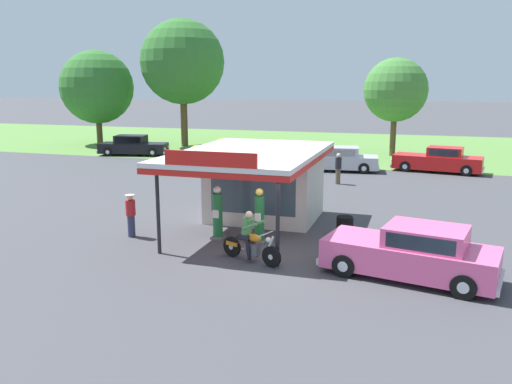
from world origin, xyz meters
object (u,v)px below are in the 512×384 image
gas_pump_nearside (218,215)px  parked_car_back_row_left (227,150)px  parked_car_back_row_centre_left (439,161)px  bystander_strolling_foreground (131,214)px  spare_tire_stack (345,226)px  motorcycle_with_rider (250,241)px  bystander_leaning_by_kiosk (338,168)px  parked_car_second_row_spare (336,160)px  featured_classic_sedan (412,253)px  parked_car_back_row_far_left (133,146)px  gas_pump_offside (259,218)px

gas_pump_nearside → parked_car_back_row_left: 19.46m
parked_car_back_row_centre_left → bystander_strolling_foreground: (-10.78, -17.73, 0.11)m
gas_pump_nearside → spare_tire_stack: size_ratio=2.61×
motorcycle_with_rider → bystander_leaning_by_kiosk: 13.28m
parked_car_back_row_centre_left → parked_car_second_row_spare: bearing=-167.7°
parked_car_back_row_centre_left → bystander_leaning_by_kiosk: bystander_leaning_by_kiosk is taller
motorcycle_with_rider → featured_classic_sedan: bearing=0.7°
parked_car_back_row_centre_left → bystander_strolling_foreground: 20.75m
parked_car_back_row_far_left → spare_tire_stack: (18.27, -16.59, -0.33)m
featured_classic_sedan → parked_car_back_row_left: (-13.07, 20.18, -0.06)m
parked_car_second_row_spare → bystander_leaning_by_kiosk: bystander_leaning_by_kiosk is taller
gas_pump_nearside → motorcycle_with_rider: bearing=-46.5°
bystander_strolling_foreground → parked_car_back_row_far_left: bearing=120.3°
parked_car_second_row_spare → spare_tire_stack: 14.33m
parked_car_back_row_left → bystander_strolling_foreground: (3.52, -19.01, 0.17)m
gas_pump_offside → bystander_leaning_by_kiosk: (0.96, 11.35, 0.02)m
bystander_leaning_by_kiosk → spare_tire_stack: bystander_leaning_by_kiosk is taller
gas_pump_offside → motorcycle_with_rider: 1.94m
motorcycle_with_rider → featured_classic_sedan: motorcycle_with_rider is taller
gas_pump_nearside → spare_tire_stack: (4.20, 1.62, -0.50)m
gas_pump_offside → bystander_strolling_foreground: gas_pump_offside is taller
featured_classic_sedan → bystander_strolling_foreground: size_ratio=3.30×
gas_pump_offside → parked_car_back_row_left: (-8.05, 18.33, -0.21)m
gas_pump_offside → featured_classic_sedan: size_ratio=0.37×
gas_pump_offside → featured_classic_sedan: bearing=-20.2°
gas_pump_offside → spare_tire_stack: 3.18m
gas_pump_offside → motorcycle_with_rider: (0.30, -1.91, -0.21)m
parked_car_back_row_left → spare_tire_stack: 19.86m
parked_car_back_row_centre_left → bystander_leaning_by_kiosk: (-5.28, -5.70, 0.18)m
gas_pump_offside → parked_car_second_row_spare: 15.73m
parked_car_second_row_spare → parked_car_back_row_centre_left: 6.22m
motorcycle_with_rider → bystander_leaning_by_kiosk: bystander_leaning_by_kiosk is taller
parked_car_second_row_spare → parked_car_back_row_left: 8.62m
parked_car_second_row_spare → parked_car_back_row_left: size_ratio=1.04×
spare_tire_stack → parked_car_back_row_far_left: bearing=137.8°
bystander_strolling_foreground → parked_car_second_row_spare: bearing=74.0°
parked_car_second_row_spare → bystander_leaning_by_kiosk: bearing=-79.7°
motorcycle_with_rider → featured_classic_sedan: 4.72m
motorcycle_with_rider → spare_tire_stack: motorcycle_with_rider is taller
motorcycle_with_rider → parked_car_back_row_far_left: (-15.89, 20.12, 0.03)m
parked_car_back_row_far_left → parked_car_second_row_spare: bearing=-9.0°
gas_pump_nearside → parked_car_back_row_far_left: size_ratio=0.35×
featured_classic_sedan → motorcycle_with_rider: bearing=-179.3°
parked_car_back_row_centre_left → spare_tire_stack: (-3.56, -15.43, -0.34)m
parked_car_back_row_far_left → bystander_strolling_foreground: (11.05, -18.89, 0.13)m
gas_pump_offside → motorcycle_with_rider: bearing=-81.2°
gas_pump_offside → bystander_leaning_by_kiosk: gas_pump_offside is taller
motorcycle_with_rider → parked_car_back_row_centre_left: size_ratio=0.37×
parked_car_back_row_far_left → bystander_leaning_by_kiosk: bearing=-22.5°
parked_car_back_row_left → bystander_leaning_by_kiosk: bystander_leaning_by_kiosk is taller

